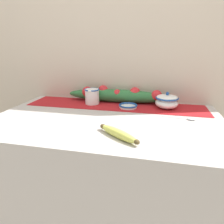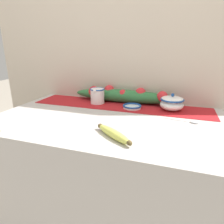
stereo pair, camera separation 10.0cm
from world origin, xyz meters
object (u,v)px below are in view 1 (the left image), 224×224
object	(u,v)px
small_dish	(128,106)
spoon	(189,119)
banana	(118,133)
sugar_bowl	(167,101)
cream_pitcher	(92,96)
napkin_stack	(0,126)

from	to	relation	value
small_dish	spoon	size ratio (longest dim) A/B	0.64
small_dish	banana	world-z (taller)	banana
sugar_bowl	banana	xyz separation A→B (m)	(-0.21, -0.46, -0.03)
banana	spoon	world-z (taller)	banana
cream_pitcher	sugar_bowl	size ratio (longest dim) A/B	0.83
napkin_stack	small_dish	bearing A→B (deg)	38.60
cream_pitcher	small_dish	xyz separation A→B (m)	(0.24, -0.04, -0.04)
sugar_bowl	napkin_stack	distance (m)	0.91
banana	napkin_stack	distance (m)	0.56
sugar_bowl	small_dish	size ratio (longest dim) A/B	1.20
spoon	napkin_stack	bearing A→B (deg)	-151.97
cream_pitcher	napkin_stack	xyz separation A→B (m)	(-0.30, -0.47, -0.05)
small_dish	banana	bearing A→B (deg)	-87.42
cream_pitcher	napkin_stack	world-z (taller)	cream_pitcher
sugar_bowl	banana	size ratio (longest dim) A/B	0.68
sugar_bowl	spoon	world-z (taller)	sugar_bowl
napkin_stack	spoon	bearing A→B (deg)	18.67
small_dish	cream_pitcher	bearing A→B (deg)	171.24
sugar_bowl	napkin_stack	world-z (taller)	sugar_bowl
small_dish	napkin_stack	world-z (taller)	small_dish
banana	sugar_bowl	bearing A→B (deg)	65.47
banana	small_dish	bearing A→B (deg)	92.58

